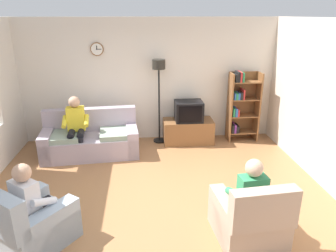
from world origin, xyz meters
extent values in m
plane|color=#9E6B42|center=(0.00, 0.00, 0.00)|extent=(12.00, 12.00, 0.00)
cube|color=silver|center=(0.00, 2.66, 1.35)|extent=(6.20, 0.12, 2.70)
cylinder|color=brown|center=(-1.09, 2.58, 2.05)|extent=(0.28, 0.03, 0.28)
cylinder|color=white|center=(-1.09, 2.56, 2.05)|extent=(0.24, 0.01, 0.24)
cube|color=black|center=(-1.09, 2.56, 2.08)|extent=(0.02, 0.01, 0.09)
cube|color=black|center=(-1.05, 2.56, 2.05)|extent=(0.11, 0.01, 0.01)
cube|color=silver|center=(-2.86, 2.10, 1.40)|extent=(0.12, 1.10, 1.20)
cube|color=#A899A8|center=(-1.24, 1.73, 0.21)|extent=(1.96, 1.00, 0.42)
cube|color=#A899A8|center=(-1.28, 2.08, 0.66)|extent=(1.91, 0.36, 0.48)
cube|color=#A899A8|center=(-0.41, 1.80, 0.28)|extent=(0.29, 0.86, 0.56)
cube|color=#A899A8|center=(-2.08, 1.65, 0.28)|extent=(0.29, 0.86, 0.56)
cube|color=gray|center=(-0.74, 1.72, 0.47)|extent=(0.66, 0.73, 0.10)
cube|color=gray|center=(-1.74, 1.63, 0.47)|extent=(0.66, 0.73, 0.10)
cube|color=brown|center=(0.84, 2.25, 0.26)|extent=(1.10, 0.56, 0.52)
cube|color=black|center=(0.84, 2.51, 0.29)|extent=(1.10, 0.04, 0.03)
cube|color=black|center=(0.84, 2.23, 0.74)|extent=(0.60, 0.48, 0.44)
cube|color=black|center=(0.84, 1.98, 0.74)|extent=(0.50, 0.01, 0.36)
cube|color=brown|center=(1.77, 2.30, 0.78)|extent=(0.04, 0.36, 1.55)
cube|color=brown|center=(2.41, 2.30, 0.78)|extent=(0.04, 0.36, 1.55)
cube|color=brown|center=(2.09, 2.47, 0.78)|extent=(0.64, 0.02, 1.55)
cube|color=brown|center=(2.09, 2.30, 0.19)|extent=(0.60, 0.34, 0.02)
cube|color=black|center=(1.85, 2.28, 0.30)|extent=(0.05, 0.28, 0.19)
cube|color=#72338C|center=(1.90, 2.28, 0.30)|extent=(0.04, 0.28, 0.19)
cube|color=black|center=(1.96, 2.28, 0.29)|extent=(0.06, 0.28, 0.16)
cube|color=brown|center=(2.09, 2.30, 0.58)|extent=(0.60, 0.34, 0.02)
cube|color=#267F4C|center=(1.84, 2.28, 0.69)|extent=(0.04, 0.28, 0.19)
cube|color=#2D59A5|center=(1.90, 2.28, 0.68)|extent=(0.05, 0.28, 0.18)
cube|color=red|center=(1.95, 2.28, 0.67)|extent=(0.03, 0.28, 0.16)
cube|color=brown|center=(2.09, 2.30, 0.97)|extent=(0.60, 0.34, 0.02)
cube|color=#2D59A5|center=(1.84, 2.28, 1.05)|extent=(0.03, 0.28, 0.14)
cube|color=#267F4C|center=(1.88, 2.28, 1.05)|extent=(0.04, 0.28, 0.15)
cube|color=#2D59A5|center=(1.93, 2.28, 1.06)|extent=(0.04, 0.28, 0.15)
cube|color=black|center=(1.98, 2.28, 1.06)|extent=(0.06, 0.28, 0.17)
cube|color=red|center=(2.04, 2.28, 1.09)|extent=(0.03, 0.28, 0.22)
cube|color=brown|center=(2.09, 2.30, 1.36)|extent=(0.60, 0.34, 0.02)
cube|color=black|center=(1.84, 2.28, 1.45)|extent=(0.04, 0.28, 0.17)
cube|color=black|center=(1.89, 2.28, 1.48)|extent=(0.05, 0.28, 0.22)
cube|color=red|center=(1.94, 2.28, 1.48)|extent=(0.04, 0.28, 0.21)
cube|color=#267F4C|center=(1.99, 2.28, 1.47)|extent=(0.04, 0.28, 0.20)
cylinder|color=black|center=(0.20, 2.35, 0.01)|extent=(0.28, 0.28, 0.03)
cylinder|color=black|center=(0.20, 2.35, 0.85)|extent=(0.04, 0.04, 1.70)
cylinder|color=black|center=(0.20, 2.35, 1.75)|extent=(0.28, 0.28, 0.20)
cube|color=#9EADBC|center=(-1.58, -0.88, 0.20)|extent=(1.15, 1.15, 0.40)
cube|color=#9EADBC|center=(-1.81, -1.18, 0.65)|extent=(0.74, 0.63, 0.50)
cube|color=#9EADBC|center=(-1.81, -0.68, 0.28)|extent=(0.65, 0.76, 0.56)
cube|color=#9EADBC|center=(-1.33, -1.05, 0.28)|extent=(0.65, 0.76, 0.56)
cube|color=tan|center=(1.13, -1.00, 0.20)|extent=(0.87, 0.91, 0.40)
cube|color=tan|center=(1.17, -1.36, 0.65)|extent=(0.81, 0.25, 0.50)
cube|color=tan|center=(0.83, -1.00, 0.28)|extent=(0.27, 0.81, 0.56)
cube|color=tan|center=(1.43, -0.95, 0.28)|extent=(0.27, 0.81, 0.56)
cube|color=yellow|center=(-1.50, 1.78, 0.78)|extent=(0.36, 0.23, 0.48)
sphere|color=tan|center=(-1.50, 1.77, 1.13)|extent=(0.22, 0.22, 0.22)
cylinder|color=black|center=(-1.40, 1.59, 0.54)|extent=(0.16, 0.39, 0.13)
cylinder|color=black|center=(-1.58, 1.58, 0.54)|extent=(0.16, 0.39, 0.13)
cylinder|color=black|center=(-1.38, 1.40, 0.26)|extent=(0.12, 0.12, 0.52)
cylinder|color=black|center=(-1.56, 1.39, 0.26)|extent=(0.12, 0.12, 0.52)
cylinder|color=yellow|center=(-1.29, 1.69, 0.76)|extent=(0.12, 0.34, 0.20)
cylinder|color=yellow|center=(-1.70, 1.66, 0.76)|extent=(0.12, 0.34, 0.20)
cube|color=silver|center=(-1.61, -0.92, 0.66)|extent=(0.39, 0.37, 0.48)
sphere|color=tan|center=(-1.61, -0.92, 1.01)|extent=(0.22, 0.22, 0.22)
cylinder|color=black|center=(-1.57, -0.72, 0.42)|extent=(0.34, 0.38, 0.13)
cylinder|color=black|center=(-1.42, -0.83, 0.42)|extent=(0.34, 0.38, 0.13)
cylinder|color=black|center=(-1.45, -0.57, 0.20)|extent=(0.15, 0.15, 0.40)
cylinder|color=black|center=(-1.31, -0.68, 0.20)|extent=(0.15, 0.15, 0.40)
cylinder|color=silver|center=(-1.72, -0.72, 0.64)|extent=(0.27, 0.32, 0.20)
cylinder|color=silver|center=(-1.38, -0.97, 0.64)|extent=(0.27, 0.32, 0.20)
cube|color=#338C59|center=(1.14, -1.05, 0.66)|extent=(0.36, 0.23, 0.48)
sphere|color=#D8AD8C|center=(1.14, -1.04, 1.01)|extent=(0.22, 0.22, 0.22)
cylinder|color=#2D334C|center=(1.03, -0.86, 0.42)|extent=(0.16, 0.39, 0.13)
cylinder|color=#2D334C|center=(1.21, -0.85, 0.42)|extent=(0.16, 0.39, 0.13)
cylinder|color=#2D334C|center=(1.01, -0.68, 0.20)|extent=(0.12, 0.12, 0.40)
cylinder|color=#2D334C|center=(1.19, -0.66, 0.20)|extent=(0.12, 0.12, 0.40)
cylinder|color=#338C59|center=(0.92, -0.96, 0.64)|extent=(0.12, 0.34, 0.20)
cylinder|color=#338C59|center=(1.34, -0.93, 0.64)|extent=(0.12, 0.34, 0.20)
camera|label=1|loc=(-0.19, -4.31, 2.75)|focal=33.59mm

